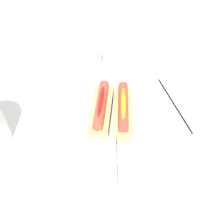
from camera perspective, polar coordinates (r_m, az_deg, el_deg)
ground_plane at (r=0.74m, az=0.94°, el=-2.91°), size 2.40×2.40×0.00m
serving_bowl at (r=0.74m, az=0.00°, el=-1.67°), size 0.27×0.27×0.03m
hotdog_front at (r=0.70m, az=2.24°, el=0.32°), size 0.16×0.09×0.06m
hotdog_back at (r=0.71m, az=-2.23°, el=0.50°), size 0.16×0.10×0.06m
water_glass at (r=0.88m, az=-4.52°, el=10.96°), size 0.07×0.07×0.09m
napkin_box at (r=0.58m, az=-1.46°, el=-14.04°), size 0.12×0.07×0.15m
chopstick_near at (r=0.81m, az=12.89°, el=1.62°), size 0.22×0.02×0.01m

